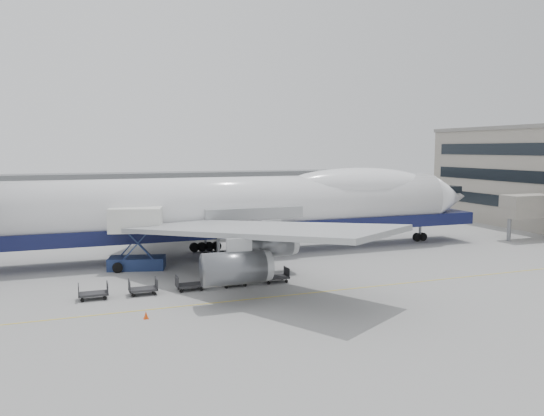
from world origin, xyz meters
name	(u,v)px	position (x,y,z in m)	size (l,w,h in m)	color
ground	(274,278)	(0.00, 0.00, 0.00)	(260.00, 260.00, 0.00)	gray
apron_line	(299,294)	(0.00, -6.00, 0.01)	(60.00, 0.15, 0.01)	gold
hangar	(112,190)	(-10.00, 70.00, 3.50)	(110.00, 8.00, 7.00)	slate
airliner	(242,205)	(0.64, 12.00, 5.62)	(67.00, 55.30, 19.98)	white
catering_truck	(136,235)	(-11.62, 8.35, 3.46)	(6.00, 4.77, 6.21)	navy
traffic_cone	(146,315)	(-12.79, -8.08, 0.25)	(0.36, 0.36, 0.53)	#D63F0B
dolly_0	(93,293)	(-16.13, -1.58, 0.53)	(2.30, 1.35, 1.30)	#2D2D30
dolly_1	(143,288)	(-12.21, -1.58, 0.53)	(2.30, 1.35, 1.30)	#2D2D30
dolly_2	(190,284)	(-8.29, -1.58, 0.53)	(2.30, 1.35, 1.30)	#2D2D30
dolly_3	(234,280)	(-4.37, -1.58, 0.53)	(2.30, 1.35, 1.30)	#2D2D30
dolly_4	(275,276)	(-0.45, -1.58, 0.53)	(2.30, 1.35, 1.30)	#2D2D30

